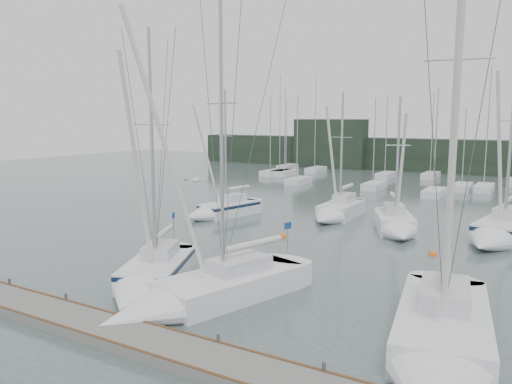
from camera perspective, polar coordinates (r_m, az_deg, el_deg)
ground at (r=22.63m, az=-2.59°, el=-12.82°), size 160.00×160.00×0.00m
dock at (r=18.91m, az=-11.27°, el=-16.77°), size 24.00×2.00×0.40m
far_treeline at (r=80.67m, az=22.29°, el=3.78°), size 90.00×4.00×5.00m
far_building_left at (r=83.91m, az=8.46°, el=5.50°), size 12.00×3.00×8.00m
mast_forest at (r=64.89m, az=18.86°, el=1.16°), size 55.53×25.46×14.79m
sailboat_near_left at (r=24.94m, az=-12.19°, el=-9.63°), size 5.78×8.55×13.34m
sailboat_near_center at (r=22.28m, az=-7.34°, el=-11.79°), size 5.85×10.48×15.06m
sailboat_near_right at (r=18.19m, az=20.41°, el=-16.82°), size 4.82×11.46×17.16m
sailboat_mid_a at (r=41.64m, az=-4.38°, el=-2.15°), size 4.02×7.81×11.23m
sailboat_mid_b at (r=41.17m, az=9.05°, el=-2.35°), size 2.51×7.75×11.07m
sailboat_mid_c at (r=36.76m, az=15.79°, el=-3.85°), size 4.85×7.14×10.43m
sailboat_mid_d at (r=36.80m, az=26.04°, el=-4.24°), size 4.44×9.57×13.42m
buoy_a at (r=34.81m, az=2.97°, el=-5.19°), size 0.61×0.61×0.61m
buoy_b at (r=32.26m, az=19.50°, el=-6.77°), size 0.54×0.54×0.54m
seagull at (r=19.99m, az=-6.86°, el=1.36°), size 1.09×0.48×0.22m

